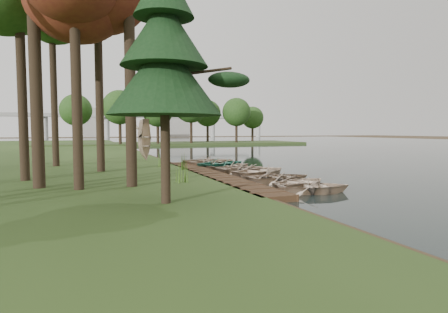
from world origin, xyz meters
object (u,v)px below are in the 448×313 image
object	(u,v)px
rowboat_1	(302,181)
stored_rowboat	(145,156)
boardwalk	(211,176)
rowboat_0	(313,185)
pine_tree	(164,53)
rowboat_2	(279,176)

from	to	relation	value
rowboat_1	stored_rowboat	bearing A→B (deg)	-3.26
boardwalk	rowboat_0	size ratio (longest dim) A/B	4.90
boardwalk	rowboat_0	bearing A→B (deg)	-69.23
rowboat_0	pine_tree	xyz separation A→B (m)	(-6.74, -1.25, 4.92)
rowboat_1	rowboat_2	size ratio (longest dim) A/B	0.92
rowboat_1	stored_rowboat	xyz separation A→B (m)	(-4.84, 15.63, 0.27)
rowboat_2	stored_rowboat	bearing A→B (deg)	18.73
pine_tree	rowboat_2	bearing A→B (deg)	33.14
rowboat_2	pine_tree	xyz separation A→B (m)	(-6.89, -4.50, 4.90)
rowboat_1	rowboat_0	bearing A→B (deg)	147.20
rowboat_0	pine_tree	world-z (taller)	pine_tree
boardwalk	pine_tree	bearing A→B (deg)	-118.87
boardwalk	rowboat_1	bearing A→B (deg)	-61.42
rowboat_0	stored_rowboat	distance (m)	17.64
boardwalk	stored_rowboat	bearing A→B (deg)	101.10
pine_tree	rowboat_1	bearing A→B (deg)	20.66
boardwalk	stored_rowboat	world-z (taller)	stored_rowboat
boardwalk	rowboat_0	distance (m)	6.96
pine_tree	boardwalk	bearing A→B (deg)	61.13
boardwalk	rowboat_2	size ratio (longest dim) A/B	4.64
rowboat_2	stored_rowboat	distance (m)	14.57
rowboat_1	rowboat_2	distance (m)	1.85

